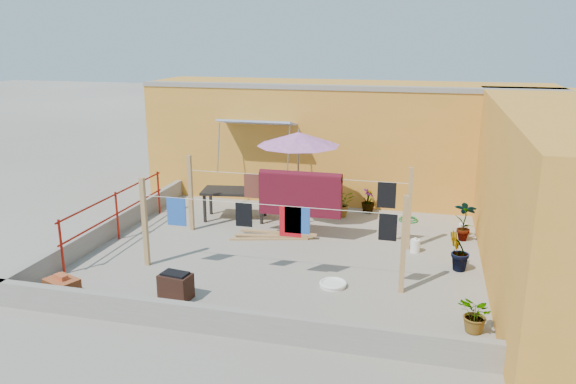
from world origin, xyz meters
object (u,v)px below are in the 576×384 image
Objects in this scene: white_basin at (333,284)px; brick_stack at (62,289)px; patio_umbrella at (298,139)px; water_jug_b at (463,230)px; plant_back_a at (342,203)px; outdoor_table at (235,193)px; brazier at (176,286)px; green_hose at (408,219)px; water_jug_a at (415,246)px.

brick_stack is at bearing -158.71° from white_basin.
water_jug_b is (3.84, 0.23, -1.97)m from patio_umbrella.
white_basin is 1.57× the size of water_jug_b.
brick_stack is 7.08m from plant_back_a.
brazier is at bearing -83.85° from outdoor_table.
brick_stack is at bearing -142.99° from water_jug_b.
brazier reaches higher than green_hose.
water_jug_a is (4.45, -1.19, -0.54)m from outdoor_table.
water_jug_a is at bearing 56.55° from white_basin.
plant_back_a is (0.91, 0.96, -1.76)m from patio_umbrella.
plant_back_a is (2.06, 5.33, 0.11)m from brazier.
outdoor_table is 5.23m from brick_stack.
water_jug_a is 2.13m from green_hose.
plant_back_a is at bearing 56.38° from brick_stack.
brazier is (-1.15, -4.37, -1.87)m from patio_umbrella.
patio_umbrella is at bearing -3.17° from outdoor_table.
brick_stack is at bearing -133.21° from green_hose.
brazier is (1.86, 0.57, 0.03)m from brick_stack.
water_jug_b reaches higher than green_hose.
patio_umbrella is at bearing 58.61° from brick_stack.
brazier is 5.72m from plant_back_a.
green_hose is (2.58, 1.02, -2.08)m from patio_umbrella.
brick_stack is 0.97× the size of plant_back_a.
patio_umbrella reaches higher than brick_stack.
outdoor_table is 2.56× the size of brick_stack.
brick_stack is at bearing -163.07° from brazier.
white_basin is at bearing -83.00° from plant_back_a.
white_basin is 4.21m from plant_back_a.
water_jug_b is 1.49m from green_hose.
water_jug_a is at bearing 39.51° from brazier.
green_hose is at bearing 148.10° from water_jug_b.
brick_stack is at bearing -123.62° from plant_back_a.
green_hose is 0.71× the size of plant_back_a.
green_hose is at bearing 74.67° from white_basin.
white_basin reaches higher than green_hose.
plant_back_a reaches higher than water_jug_b.
brick_stack is at bearing -121.39° from patio_umbrella.
plant_back_a is (-1.91, 2.06, 0.20)m from water_jug_a.
water_jug_b is at bearing 42.65° from brazier.
outdoor_table is 2.71m from plant_back_a.
patio_umbrella reaches higher than plant_back_a.
water_jug_a is (1.39, 2.11, 0.10)m from white_basin.
patio_umbrella is 6.08m from brick_stack.
green_hose is at bearing 1.85° from plant_back_a.
patio_umbrella is 2.17m from outdoor_table.
outdoor_table is 5.29× the size of water_jug_b.
water_jug_b is at bearing 52.30° from water_jug_a.
outdoor_table is at bearing 176.83° from patio_umbrella.
white_basin is 0.74× the size of plant_back_a.
white_basin is (3.05, -3.30, -0.63)m from outdoor_table.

